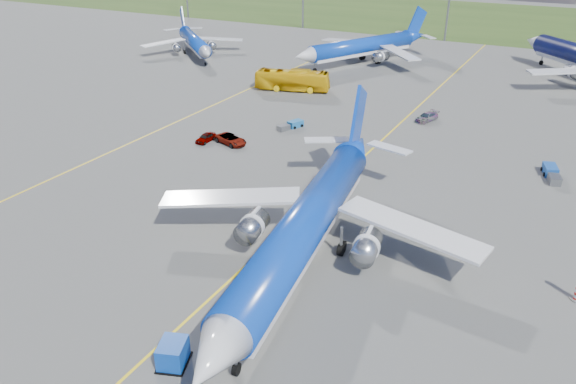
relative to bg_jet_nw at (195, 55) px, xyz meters
The scene contains 13 objects.
ground 87.18m from the bg_jet_nw, 50.41° to the right, with size 400.00×400.00×0.00m, color #50504D.
grass_strip 99.72m from the bg_jet_nw, 56.14° to the left, with size 400.00×80.00×0.01m, color #2D4719.
taxiway_lines 68.30m from the bg_jet_nw, 35.32° to the right, with size 60.25×160.00×0.02m.
bg_jet_nw is the anchor object (origin of this frame).
bg_jet_nnw 37.40m from the bg_jet_nw, 15.56° to the left, with size 29.32×38.48×10.08m, color #0C3AB0, non-canonical shape.
main_airliner 88.33m from the bg_jet_nw, 47.24° to the right, with size 32.55×42.72×11.19m, color #0C3AB0, non-canonical shape.
uld_container 98.68m from the bg_jet_nw, 54.28° to the right, with size 1.75×2.18×1.75m, color #0B3DA6.
apron_bus 36.40m from the bg_jet_nw, 25.28° to the right, with size 3.09×13.23×3.68m, color yellow.
service_car_a 55.84m from the bg_jet_nw, 51.95° to the right, with size 1.42×3.53×1.20m, color #999999.
service_car_b 57.41m from the bg_jet_nw, 48.63° to the right, with size 2.25×4.88×1.36m, color #999999.
service_car_c 62.33m from the bg_jet_nw, 19.61° to the right, with size 1.77×4.35×1.26m, color #999999.
baggage_tug_w 84.72m from the bg_jet_nw, 23.97° to the right, with size 2.62×5.15×1.12m.
baggage_tug_c 53.88m from the bg_jet_nw, 38.49° to the right, with size 2.60×4.45×0.97m.
Camera 1 is at (22.88, -35.26, 27.44)m, focal length 35.00 mm.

